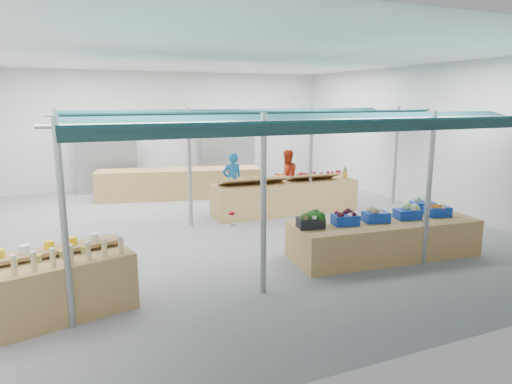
# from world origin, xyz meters

# --- Properties ---
(floor) EXTENTS (13.00, 13.00, 0.00)m
(floor) POSITION_xyz_m (0.00, 0.00, 0.00)
(floor) COLOR gray
(floor) RESTS_ON ground
(hall) EXTENTS (13.00, 13.00, 13.00)m
(hall) POSITION_xyz_m (0.00, 1.44, 2.65)
(hall) COLOR silver
(hall) RESTS_ON ground
(pole_grid) EXTENTS (10.00, 4.60, 3.00)m
(pole_grid) POSITION_xyz_m (0.75, -1.75, 1.81)
(pole_grid) COLOR gray
(pole_grid) RESTS_ON floor
(awnings) EXTENTS (9.50, 7.08, 0.30)m
(awnings) POSITION_xyz_m (0.75, -1.75, 2.78)
(awnings) COLOR #0B2930
(awnings) RESTS_ON pole_grid
(back_shelving_left) EXTENTS (2.00, 0.50, 2.00)m
(back_shelving_left) POSITION_xyz_m (-2.50, 6.00, 1.00)
(back_shelving_left) COLOR #B23F33
(back_shelving_left) RESTS_ON floor
(back_shelving_right) EXTENTS (2.00, 0.50, 2.00)m
(back_shelving_right) POSITION_xyz_m (2.00, 6.00, 1.00)
(back_shelving_right) COLOR #B23F33
(back_shelving_right) RESTS_ON floor
(bottle_shelf) EXTENTS (2.16, 1.57, 1.17)m
(bottle_shelf) POSITION_xyz_m (-4.09, -3.53, 0.48)
(bottle_shelf) COLOR olive
(bottle_shelf) RESTS_ON floor
(veg_counter) EXTENTS (3.98, 1.65, 0.75)m
(veg_counter) POSITION_xyz_m (2.05, -3.32, 0.38)
(veg_counter) COLOR olive
(veg_counter) RESTS_ON floor
(fruit_counter) EXTENTS (4.23, 1.12, 0.90)m
(fruit_counter) POSITION_xyz_m (1.85, 0.77, 0.45)
(fruit_counter) COLOR olive
(fruit_counter) RESTS_ON floor
(far_counter) EXTENTS (5.40, 2.22, 0.95)m
(far_counter) POSITION_xyz_m (-0.41, 4.02, 0.48)
(far_counter) COLOR olive
(far_counter) RESTS_ON floor
(crate_stack) EXTENTS (0.56, 0.47, 0.57)m
(crate_stack) POSITION_xyz_m (3.05, -2.99, 0.29)
(crate_stack) COLOR #0E3298
(crate_stack) RESTS_ON floor
(vendor_left) EXTENTS (0.62, 0.42, 1.68)m
(vendor_left) POSITION_xyz_m (0.65, 1.87, 0.84)
(vendor_left) COLOR #185F9D
(vendor_left) RESTS_ON floor
(vendor_right) EXTENTS (0.83, 0.66, 1.68)m
(vendor_right) POSITION_xyz_m (2.45, 1.87, 0.84)
(vendor_right) COLOR #B53116
(vendor_right) RESTS_ON floor
(crate_broccoli) EXTENTS (0.56, 0.45, 0.35)m
(crate_broccoli) POSITION_xyz_m (0.38, -3.16, 0.91)
(crate_broccoli) COLOR black
(crate_broccoli) RESTS_ON veg_counter
(crate_beets) EXTENTS (0.56, 0.45, 0.29)m
(crate_beets) POSITION_xyz_m (1.14, -3.23, 0.89)
(crate_beets) COLOR #0E3298
(crate_beets) RESTS_ON veg_counter
(crate_celeriac) EXTENTS (0.56, 0.45, 0.31)m
(crate_celeriac) POSITION_xyz_m (1.83, -3.30, 0.90)
(crate_celeriac) COLOR #0E3298
(crate_celeriac) RESTS_ON veg_counter
(crate_cabbage) EXTENTS (0.56, 0.45, 0.35)m
(crate_cabbage) POSITION_xyz_m (2.58, -3.37, 0.91)
(crate_cabbage) COLOR #0E3298
(crate_cabbage) RESTS_ON veg_counter
(crate_carrots) EXTENTS (0.56, 0.45, 0.29)m
(crate_carrots) POSITION_xyz_m (3.34, -3.44, 0.87)
(crate_carrots) COLOR #0E3298
(crate_carrots) RESTS_ON veg_counter
(sparrow) EXTENTS (0.12, 0.09, 0.11)m
(sparrow) POSITION_xyz_m (0.20, -3.28, 1.00)
(sparrow) COLOR brown
(sparrow) RESTS_ON crate_broccoli
(pole_ribbon) EXTENTS (0.12, 0.12, 0.28)m
(pole_ribbon) POSITION_xyz_m (-1.10, -2.78, 1.08)
(pole_ribbon) COLOR #AE0B1B
(pole_ribbon) RESTS_ON pole_grid
(apple_heap_yellow) EXTENTS (1.94, 0.81, 0.27)m
(apple_heap_yellow) POSITION_xyz_m (0.85, 0.70, 1.07)
(apple_heap_yellow) COLOR #997247
(apple_heap_yellow) RESTS_ON fruit_counter
(apple_heap_red) EXTENTS (1.54, 0.79, 0.27)m
(apple_heap_red) POSITION_xyz_m (2.70, 0.64, 1.07)
(apple_heap_red) COLOR #997247
(apple_heap_red) RESTS_ON fruit_counter
(pineapple) EXTENTS (0.14, 0.14, 0.39)m
(pineapple) POSITION_xyz_m (3.75, 0.61, 1.08)
(pineapple) COLOR #8C6019
(pineapple) RESTS_ON fruit_counter
(crate_extra) EXTENTS (0.59, 0.50, 0.32)m
(crate_extra) POSITION_xyz_m (3.38, -2.96, 0.90)
(crate_extra) COLOR #0E3298
(crate_extra) RESTS_ON veg_counter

